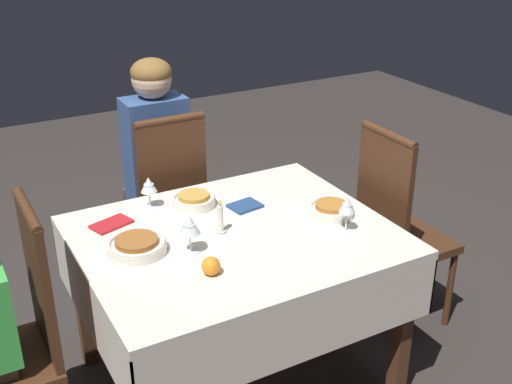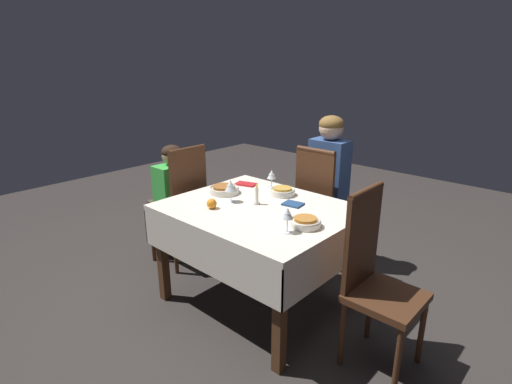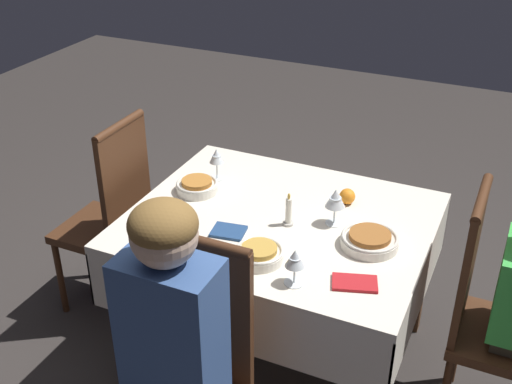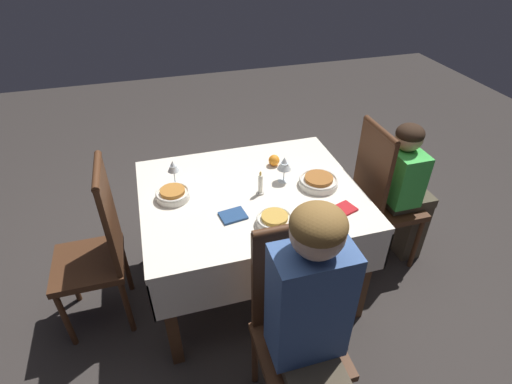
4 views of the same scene
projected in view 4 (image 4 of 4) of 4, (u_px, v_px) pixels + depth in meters
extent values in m
plane|color=#332D2B|center=(251.00, 281.00, 2.62)|extent=(8.00, 8.00, 0.00)
cube|color=silver|center=(251.00, 194.00, 2.21)|extent=(1.20, 0.99, 0.04)
cube|color=silver|center=(278.00, 276.00, 1.91)|extent=(1.20, 0.01, 0.25)
cube|color=silver|center=(231.00, 170.00, 2.68)|extent=(1.20, 0.01, 0.25)
cube|color=silver|center=(145.00, 233.00, 2.16)|extent=(0.01, 0.99, 0.25)
cube|color=silver|center=(345.00, 197.00, 2.43)|extent=(0.01, 0.99, 0.25)
cube|color=#4C2D19|center=(171.00, 319.00, 1.97)|extent=(0.06, 0.06, 0.69)
cube|color=#4C2D19|center=(363.00, 275.00, 2.21)|extent=(0.06, 0.06, 0.69)
cube|color=#4C2D19|center=(157.00, 215.00, 2.64)|extent=(0.06, 0.06, 0.69)
cube|color=#4C2D19|center=(306.00, 189.00, 2.87)|extent=(0.06, 0.06, 0.69)
cube|color=#472816|center=(300.00, 351.00, 1.74)|extent=(0.37, 0.37, 0.04)
cube|color=#472816|center=(290.00, 276.00, 1.70)|extent=(0.34, 0.03, 0.55)
cylinder|color=#472816|center=(293.00, 227.00, 1.54)|extent=(0.33, 0.04, 0.04)
cylinder|color=#472816|center=(255.00, 357.00, 1.96)|extent=(0.03, 0.03, 0.41)
cylinder|color=#472816|center=(315.00, 341.00, 2.03)|extent=(0.03, 0.03, 0.41)
cube|color=#472816|center=(388.00, 206.00, 2.57)|extent=(0.37, 0.37, 0.04)
cube|color=#472816|center=(372.00, 172.00, 2.36)|extent=(0.03, 0.34, 0.55)
cylinder|color=#472816|center=(381.00, 130.00, 2.20)|extent=(0.04, 0.33, 0.04)
cylinder|color=#472816|center=(416.00, 244.00, 2.61)|extent=(0.03, 0.03, 0.41)
cylinder|color=#472816|center=(390.00, 214.00, 2.86)|extent=(0.03, 0.03, 0.41)
cylinder|color=#472816|center=(373.00, 253.00, 2.54)|extent=(0.03, 0.03, 0.41)
cylinder|color=#472816|center=(350.00, 222.00, 2.79)|extent=(0.03, 0.03, 0.41)
cube|color=#472816|center=(88.00, 264.00, 2.16)|extent=(0.37, 0.37, 0.04)
cube|color=#472816|center=(109.00, 216.00, 2.03)|extent=(0.03, 0.34, 0.55)
cylinder|color=#472816|center=(97.00, 171.00, 1.87)|extent=(0.04, 0.33, 0.04)
cylinder|color=#472816|center=(71.00, 277.00, 2.38)|extent=(0.03, 0.03, 0.41)
cylinder|color=#472816|center=(66.00, 320.00, 2.13)|extent=(0.03, 0.03, 0.41)
cylinder|color=#472816|center=(126.00, 266.00, 2.45)|extent=(0.03, 0.03, 0.41)
cylinder|color=#472816|center=(127.00, 307.00, 2.21)|extent=(0.03, 0.03, 0.41)
cube|color=#4C4233|center=(311.00, 368.00, 1.62)|extent=(0.24, 0.31, 0.06)
cube|color=#38568E|center=(308.00, 304.00, 1.51)|extent=(0.30, 0.18, 0.54)
sphere|color=beige|center=(317.00, 232.00, 1.30)|extent=(0.19, 0.19, 0.19)
ellipsoid|color=brown|center=(318.00, 225.00, 1.28)|extent=(0.19, 0.19, 0.13)
cube|color=#4C4233|center=(408.00, 225.00, 2.74)|extent=(0.14, 0.22, 0.45)
cube|color=#4C4233|center=(405.00, 197.00, 2.57)|extent=(0.31, 0.24, 0.06)
cube|color=green|center=(400.00, 173.00, 2.43)|extent=(0.18, 0.30, 0.34)
sphere|color=tan|center=(409.00, 138.00, 2.29)|extent=(0.16, 0.16, 0.16)
ellipsoid|color=black|center=(410.00, 133.00, 2.27)|extent=(0.16, 0.16, 0.11)
cylinder|color=silver|center=(275.00, 221.00, 1.97)|extent=(0.18, 0.18, 0.04)
torus|color=silver|center=(275.00, 218.00, 1.95)|extent=(0.18, 0.18, 0.01)
cylinder|color=gold|center=(275.00, 217.00, 1.95)|extent=(0.13, 0.13, 0.02)
cylinder|color=white|center=(312.00, 228.00, 1.95)|extent=(0.07, 0.07, 0.00)
cylinder|color=white|center=(313.00, 222.00, 1.93)|extent=(0.01, 0.01, 0.07)
cone|color=white|center=(314.00, 211.00, 1.89)|extent=(0.07, 0.07, 0.07)
cylinder|color=white|center=(314.00, 213.00, 1.90)|extent=(0.04, 0.04, 0.03)
cylinder|color=silver|center=(318.00, 182.00, 2.24)|extent=(0.22, 0.22, 0.04)
torus|color=silver|center=(319.00, 179.00, 2.23)|extent=(0.21, 0.21, 0.01)
cylinder|color=#995B28|center=(319.00, 178.00, 2.23)|extent=(0.16, 0.16, 0.02)
cylinder|color=white|center=(284.00, 180.00, 2.29)|extent=(0.07, 0.07, 0.00)
cylinder|color=white|center=(284.00, 174.00, 2.26)|extent=(0.01, 0.01, 0.08)
cone|color=white|center=(284.00, 163.00, 2.22)|extent=(0.08, 0.08, 0.08)
cylinder|color=white|center=(284.00, 165.00, 2.23)|extent=(0.05, 0.05, 0.03)
cylinder|color=silver|center=(173.00, 195.00, 2.14)|extent=(0.18, 0.18, 0.04)
torus|color=silver|center=(173.00, 192.00, 2.13)|extent=(0.18, 0.18, 0.01)
cylinder|color=#B2702D|center=(172.00, 191.00, 2.13)|extent=(0.13, 0.13, 0.02)
cylinder|color=white|center=(175.00, 183.00, 2.27)|extent=(0.06, 0.06, 0.00)
cylinder|color=white|center=(175.00, 177.00, 2.24)|extent=(0.01, 0.01, 0.08)
cone|color=white|center=(173.00, 166.00, 2.20)|extent=(0.07, 0.07, 0.06)
cylinder|color=white|center=(173.00, 168.00, 2.21)|extent=(0.04, 0.04, 0.03)
cylinder|color=beige|center=(260.00, 193.00, 2.19)|extent=(0.04, 0.04, 0.01)
cylinder|color=white|center=(260.00, 184.00, 2.15)|extent=(0.02, 0.02, 0.11)
ellipsoid|color=#F9C64C|center=(260.00, 174.00, 2.11)|extent=(0.01, 0.01, 0.03)
sphere|color=orange|center=(274.00, 160.00, 2.41)|extent=(0.07, 0.07, 0.07)
cube|color=red|center=(341.00, 210.00, 2.06)|extent=(0.18, 0.14, 0.01)
cube|color=navy|center=(233.00, 215.00, 2.02)|extent=(0.14, 0.12, 0.01)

